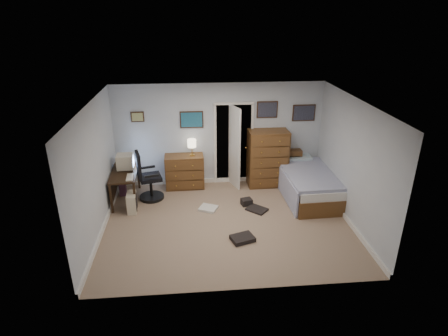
{
  "coord_description": "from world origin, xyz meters",
  "views": [
    {
      "loc": [
        -0.67,
        -6.61,
        4.07
      ],
      "look_at": [
        -0.04,
        0.3,
        1.1
      ],
      "focal_mm": 30.0,
      "sensor_mm": 36.0,
      "label": 1
    }
  ],
  "objects_px": {
    "computer_desk": "(121,178)",
    "low_dresser": "(185,171)",
    "bed": "(307,183)",
    "tall_dresser": "(267,158)",
    "office_chair": "(148,181)"
  },
  "relations": [
    {
      "from": "tall_dresser",
      "to": "bed",
      "type": "relative_size",
      "value": 0.65
    },
    {
      "from": "computer_desk",
      "to": "office_chair",
      "type": "bearing_deg",
      "value": -1.96
    },
    {
      "from": "office_chair",
      "to": "low_dresser",
      "type": "height_order",
      "value": "office_chair"
    },
    {
      "from": "computer_desk",
      "to": "tall_dresser",
      "type": "relative_size",
      "value": 0.9
    },
    {
      "from": "computer_desk",
      "to": "low_dresser",
      "type": "bearing_deg",
      "value": 18.77
    },
    {
      "from": "tall_dresser",
      "to": "low_dresser",
      "type": "bearing_deg",
      "value": 177.11
    },
    {
      "from": "office_chair",
      "to": "tall_dresser",
      "type": "relative_size",
      "value": 0.83
    },
    {
      "from": "low_dresser",
      "to": "bed",
      "type": "height_order",
      "value": "low_dresser"
    },
    {
      "from": "computer_desk",
      "to": "low_dresser",
      "type": "relative_size",
      "value": 1.36
    },
    {
      "from": "office_chair",
      "to": "low_dresser",
      "type": "xyz_separation_m",
      "value": [
        0.83,
        0.56,
        -0.04
      ]
    },
    {
      "from": "low_dresser",
      "to": "tall_dresser",
      "type": "xyz_separation_m",
      "value": [
        2.03,
        -0.02,
        0.29
      ]
    },
    {
      "from": "computer_desk",
      "to": "tall_dresser",
      "type": "xyz_separation_m",
      "value": [
        3.45,
        0.54,
        0.15
      ]
    },
    {
      "from": "computer_desk",
      "to": "bed",
      "type": "xyz_separation_m",
      "value": [
        4.27,
        -0.16,
        -0.22
      ]
    },
    {
      "from": "tall_dresser",
      "to": "bed",
      "type": "height_order",
      "value": "tall_dresser"
    },
    {
      "from": "office_chair",
      "to": "low_dresser",
      "type": "bearing_deg",
      "value": 19.25
    }
  ]
}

